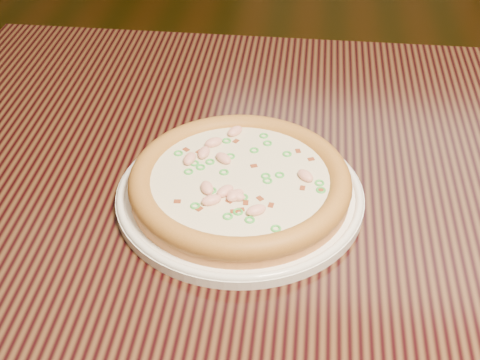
# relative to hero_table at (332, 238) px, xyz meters

# --- Properties ---
(hero_table) EXTENTS (1.20, 0.80, 0.75)m
(hero_table) POSITION_rel_hero_table_xyz_m (0.00, 0.00, 0.00)
(hero_table) COLOR black
(hero_table) RESTS_ON ground
(plate) EXTENTS (0.30, 0.30, 0.02)m
(plate) POSITION_rel_hero_table_xyz_m (-0.12, -0.05, 0.11)
(plate) COLOR white
(plate) RESTS_ON hero_table
(pizza) EXTENTS (0.27, 0.27, 0.03)m
(pizza) POSITION_rel_hero_table_xyz_m (-0.12, -0.05, 0.13)
(pizza) COLOR #CF833C
(pizza) RESTS_ON plate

